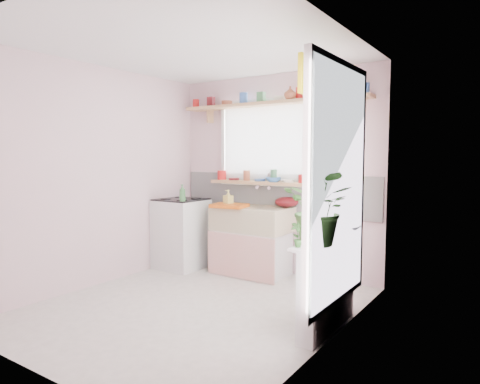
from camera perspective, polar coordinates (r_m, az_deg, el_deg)
The scene contains 19 objects.
room at distance 4.48m, azimuth 7.43°, elevation 3.40°, with size 3.20×3.20×3.20m.
sink_unit at distance 5.36m, azimuth 1.59°, elevation -6.43°, with size 0.95×0.65×1.11m.
cooker at distance 5.73m, azimuth -7.82°, elevation -5.45°, with size 0.58×0.58×0.93m.
radiator_ledge at distance 3.78m, azimuth 11.56°, elevation -11.92°, with size 0.22×0.95×0.78m.
windowsill at distance 5.43m, azimuth 2.66°, elevation 1.25°, with size 1.40×0.22×0.04m, color tan.
pine_shelf at distance 5.37m, azimuth 4.05°, elevation 11.67°, with size 2.52×0.24×0.04m, color tan.
shelf_crockery at distance 5.39m, azimuth 3.83°, elevation 12.45°, with size 2.47×0.11×0.12m.
sill_crockery at distance 5.43m, azimuth 2.51°, elevation 2.04°, with size 1.35×0.11×0.12m.
dish_tray at distance 5.25m, azimuth -1.43°, elevation -1.82°, with size 0.41×0.31×0.04m, color #DD5F13.
colander at distance 5.28m, azimuth 6.25°, elevation -1.32°, with size 0.29×0.29×0.13m, color #5D1015.
jade_plant at distance 3.41m, azimuth 10.68°, elevation -2.12°, with size 0.54×0.46×0.59m, color #396729.
fruit_bowl at distance 4.05m, azimuth 13.68°, elevation -4.83°, with size 0.28×0.28×0.07m, color silver.
herb_pot at distance 3.34m, azimuth 7.67°, elevation -5.56°, with size 0.11×0.07×0.21m, color #326327.
soap_bottle_sink at distance 5.31m, azimuth -1.58°, elevation -0.84°, with size 0.09×0.10×0.21m, color #D1C35D.
sill_cup at distance 5.40m, azimuth 4.44°, elevation 2.00°, with size 0.14×0.14×0.11m, color beige.
sill_bowl at distance 5.26m, azimuth 4.46°, elevation 1.66°, with size 0.19×0.19×0.06m, color #366BB1.
shelf_vase at distance 5.19m, azimuth 6.71°, elevation 12.98°, with size 0.15×0.15×0.15m, color brown.
cooker_bottle at distance 5.35m, azimuth -7.69°, elevation -0.13°, with size 0.08×0.08×0.21m, color #3B763E.
fruit at distance 4.05m, azimuth 13.81°, elevation -4.01°, with size 0.20×0.14×0.10m.
Camera 1 is at (2.66, -3.15, 1.48)m, focal length 32.00 mm.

